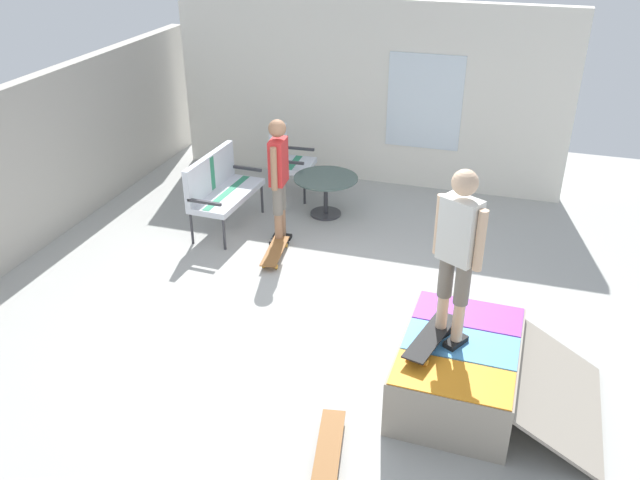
% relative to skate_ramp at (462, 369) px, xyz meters
% --- Properties ---
extents(ground_plane, '(12.00, 12.00, 0.10)m').
position_rel_skate_ramp_xyz_m(ground_plane, '(0.97, 1.59, -0.33)').
color(ground_plane, '#A8A8A3').
extents(back_wall_cinderblock, '(9.00, 0.20, 2.09)m').
position_rel_skate_ramp_xyz_m(back_wall_cinderblock, '(0.97, 5.59, 0.76)').
color(back_wall_cinderblock, '#ADA89E').
rests_on(back_wall_cinderblock, ground_plane).
extents(house_facade, '(0.23, 6.00, 2.76)m').
position_rel_skate_ramp_xyz_m(house_facade, '(4.77, 2.07, 1.09)').
color(house_facade, white).
rests_on(house_facade, ground_plane).
extents(skate_ramp, '(1.53, 1.82, 0.57)m').
position_rel_skate_ramp_xyz_m(skate_ramp, '(0.00, 0.00, 0.00)').
color(skate_ramp, gray).
rests_on(skate_ramp, ground_plane).
extents(patio_bench, '(1.27, 0.61, 1.02)m').
position_rel_skate_ramp_xyz_m(patio_bench, '(2.50, 3.54, 0.33)').
color(patio_bench, '#38383D').
rests_on(patio_bench, ground_plane).
extents(patio_chair_near_house, '(0.65, 0.58, 1.02)m').
position_rel_skate_ramp_xyz_m(patio_chair_near_house, '(3.79, 3.04, 0.33)').
color(patio_chair_near_house, '#38383D').
rests_on(patio_chair_near_house, ground_plane).
extents(patio_table, '(0.90, 0.90, 0.57)m').
position_rel_skate_ramp_xyz_m(patio_table, '(3.27, 2.28, 0.12)').
color(patio_table, '#38383D').
rests_on(patio_table, ground_plane).
extents(person_watching, '(0.48, 0.26, 1.66)m').
position_rel_skate_ramp_xyz_m(person_watching, '(2.32, 2.61, 0.68)').
color(person_watching, black).
rests_on(person_watching, ground_plane).
extents(person_skater, '(0.35, 0.43, 1.62)m').
position_rel_skate_ramp_xyz_m(person_skater, '(0.01, 0.16, 1.22)').
color(person_skater, black).
rests_on(person_skater, skate_ramp).
extents(skateboard_by_bench, '(0.82, 0.30, 0.10)m').
position_rel_skate_ramp_xyz_m(skateboard_by_bench, '(1.89, 2.52, -0.20)').
color(skateboard_by_bench, brown).
rests_on(skateboard_by_bench, ground_plane).
extents(skateboard_spare, '(0.82, 0.34, 0.10)m').
position_rel_skate_ramp_xyz_m(skateboard_spare, '(-1.05, 0.93, -0.20)').
color(skateboard_spare, brown).
rests_on(skateboard_spare, ground_plane).
extents(skateboard_on_ramp, '(0.82, 0.39, 0.10)m').
position_rel_skate_ramp_xyz_m(skateboard_on_ramp, '(-0.11, 0.29, 0.37)').
color(skateboard_on_ramp, black).
rests_on(skateboard_on_ramp, skate_ramp).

